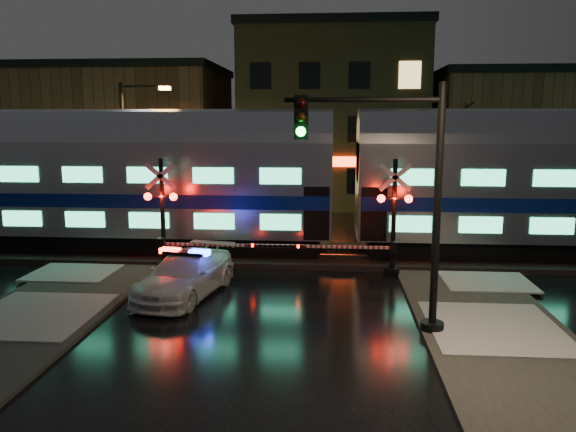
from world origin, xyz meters
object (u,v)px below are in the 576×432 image
object	(u,v)px
streetlight	(129,149)
traffic_light	(397,204)
crossing_signal_right	(384,229)
crossing_signal_left	(172,226)
police_car	(185,275)

from	to	relation	value
streetlight	traffic_light	bearing A→B (deg)	-46.53
crossing_signal_right	crossing_signal_left	bearing A→B (deg)	-180.00
traffic_light	streetlight	bearing A→B (deg)	142.00
police_car	crossing_signal_left	world-z (taller)	crossing_signal_left
streetlight	crossing_signal_right	bearing A→B (deg)	-29.40
crossing_signal_right	crossing_signal_left	distance (m)	7.89
police_car	crossing_signal_left	size ratio (longest dim) A/B	0.84
traffic_light	police_car	bearing A→B (deg)	164.75
traffic_light	crossing_signal_right	bearing A→B (deg)	96.43
crossing_signal_left	crossing_signal_right	bearing A→B (deg)	0.00
police_car	streetlight	distance (m)	11.39
crossing_signal_left	traffic_light	bearing A→B (deg)	-36.16
police_car	traffic_light	bearing A→B (deg)	-12.18
crossing_signal_left	streetlight	size ratio (longest dim) A/B	0.81
traffic_light	streetlight	size ratio (longest dim) A/B	0.89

